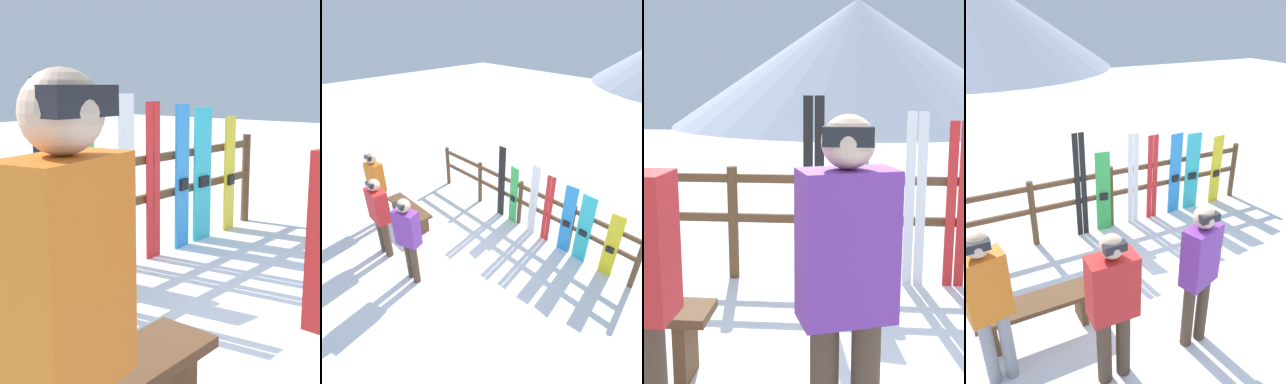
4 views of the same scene
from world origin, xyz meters
TOP-DOWN VIEW (x-y plane):
  - ground_plane at (0.00, 0.00)m, footprint 40.00×40.00m
  - fence at (0.00, 2.06)m, footprint 5.44×0.10m
  - person_orange at (-2.26, -0.24)m, footprint 0.43×0.29m
  - ski_pair_black at (-0.54, 2.01)m, footprint 0.20×0.02m
  - snowboard_green at (-0.16, 2.00)m, footprint 0.25×0.09m
  - ski_pair_white at (0.40, 2.01)m, footprint 0.20×0.02m
  - ski_pair_red at (0.78, 2.01)m, footprint 0.20×0.02m
  - snowboard_blue at (1.26, 2.00)m, footprint 0.26×0.08m
  - snowboard_cyan at (1.63, 2.00)m, footprint 0.29×0.06m
  - snowboard_yellow at (2.19, 2.00)m, footprint 0.25×0.08m

SIDE VIEW (x-z plane):
  - ground_plane at x=0.00m, z-range 0.00..0.00m
  - fence at x=0.00m, z-range 0.11..1.22m
  - snowboard_yellow at x=2.19m, z-range 0.00..1.35m
  - snowboard_green at x=-0.16m, z-range 0.00..1.41m
  - snowboard_cyan at x=1.63m, z-range 0.00..1.48m
  - snowboard_blue at x=1.26m, z-range 0.00..1.52m
  - ski_pair_red at x=0.78m, z-range 0.00..1.57m
  - ski_pair_white at x=0.40m, z-range 0.00..1.65m
  - ski_pair_black at x=-0.54m, z-range 0.00..1.79m
  - person_orange at x=-2.26m, z-range 0.17..1.94m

